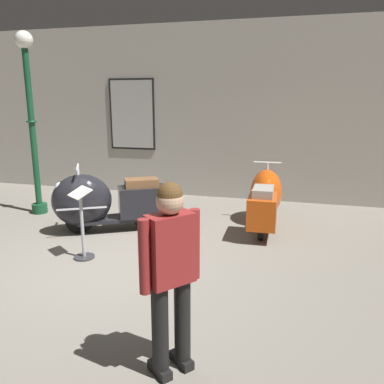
{
  "coord_description": "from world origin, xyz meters",
  "views": [
    {
      "loc": [
        2.35,
        -4.36,
        2.14
      ],
      "look_at": [
        0.67,
        1.83,
        0.6
      ],
      "focal_mm": 36.75,
      "sensor_mm": 36.0,
      "label": 1
    }
  ],
  "objects_px": {
    "scooter_0": "(101,202)",
    "lamppost": "(31,113)",
    "scooter_1": "(265,198)",
    "visitor_0": "(171,267)",
    "info_stanchion": "(82,230)"
  },
  "relations": [
    {
      "from": "scooter_0",
      "to": "visitor_0",
      "type": "relative_size",
      "value": 1.18
    },
    {
      "from": "lamppost",
      "to": "visitor_0",
      "type": "distance_m",
      "value": 5.33
    },
    {
      "from": "visitor_0",
      "to": "info_stanchion",
      "type": "height_order",
      "value": "visitor_0"
    },
    {
      "from": "scooter_0",
      "to": "lamppost",
      "type": "xyz_separation_m",
      "value": [
        -1.66,
        0.65,
        1.38
      ]
    },
    {
      "from": "scooter_1",
      "to": "lamppost",
      "type": "bearing_deg",
      "value": 93.04
    },
    {
      "from": "lamppost",
      "to": "scooter_0",
      "type": "bearing_deg",
      "value": -21.41
    },
    {
      "from": "scooter_0",
      "to": "info_stanchion",
      "type": "xyz_separation_m",
      "value": [
        0.29,
        -1.07,
        -0.1
      ]
    },
    {
      "from": "scooter_1",
      "to": "lamppost",
      "type": "height_order",
      "value": "lamppost"
    },
    {
      "from": "scooter_0",
      "to": "visitor_0",
      "type": "bearing_deg",
      "value": 97.11
    },
    {
      "from": "scooter_1",
      "to": "lamppost",
      "type": "relative_size",
      "value": 0.54
    },
    {
      "from": "visitor_0",
      "to": "info_stanchion",
      "type": "distance_m",
      "value": 2.69
    },
    {
      "from": "scooter_1",
      "to": "visitor_0",
      "type": "distance_m",
      "value": 3.96
    },
    {
      "from": "scooter_0",
      "to": "scooter_1",
      "type": "height_order",
      "value": "scooter_0"
    },
    {
      "from": "scooter_0",
      "to": "scooter_1",
      "type": "xyz_separation_m",
      "value": [
        2.54,
        0.99,
        -0.02
      ]
    },
    {
      "from": "scooter_1",
      "to": "scooter_0",
      "type": "bearing_deg",
      "value": 109.72
    }
  ]
}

